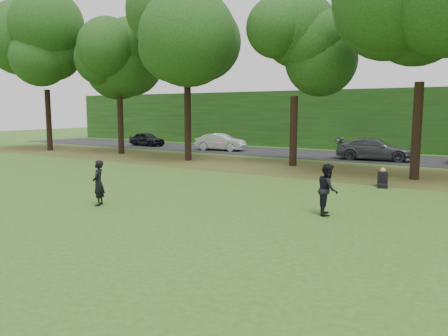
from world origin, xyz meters
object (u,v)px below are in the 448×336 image
at_px(frisbee, 218,143).
at_px(seated_person, 383,180).
at_px(player_right, 328,189).
at_px(player_left, 98,183).

distance_m(frisbee, seated_person, 8.82).
bearing_deg(player_right, frisbee, 98.74).
relative_size(player_left, frisbee, 4.18).
distance_m(player_left, player_right, 7.77).
bearing_deg(seated_person, player_right, -107.12).
height_order(player_right, seated_person, player_right).
relative_size(player_right, seated_person, 1.97).
bearing_deg(frisbee, player_right, 29.64).
height_order(player_left, player_right, player_right).
bearing_deg(seated_person, frisbee, -127.12).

